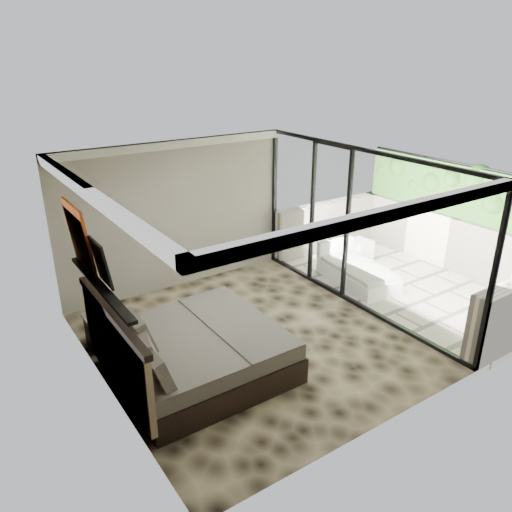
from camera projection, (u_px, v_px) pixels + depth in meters
floor at (250, 341)px, 7.90m from camera, size 5.00×5.00×0.00m
ceiling at (249, 166)px, 6.83m from camera, size 4.50×5.00×0.02m
back_wall at (176, 216)px, 9.27m from camera, size 4.50×0.02×2.80m
left_wall at (99, 298)px, 6.20m from camera, size 0.02×5.00×2.80m
glass_wall at (359, 231)px, 8.52m from camera, size 0.08×5.00×2.80m
terrace_slab at (408, 286)px, 9.86m from camera, size 3.00×5.00×0.12m
parapet_far at (455, 244)px, 10.32m from camera, size 0.30×5.00×1.10m
foliage_hedge at (464, 192)px, 9.90m from camera, size 0.36×4.60×1.10m
picture_ledge at (101, 287)px, 6.27m from camera, size 0.12×2.20×0.05m
bed at (191, 352)px, 6.94m from camera, size 2.31×2.23×1.28m
nightstand at (103, 331)px, 7.69m from camera, size 0.63×0.63×0.50m
table_lamp at (99, 291)px, 7.44m from camera, size 0.36×0.36×0.65m
abstract_canvas at (79, 236)px, 6.61m from camera, size 0.13×0.90×0.90m
framed_print at (101, 263)px, 6.16m from camera, size 0.11×0.50×0.60m
ottoman at (359, 251)px, 10.82m from camera, size 0.49×0.49×0.46m
lounger at (356, 272)px, 9.84m from camera, size 1.02×1.75×0.65m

